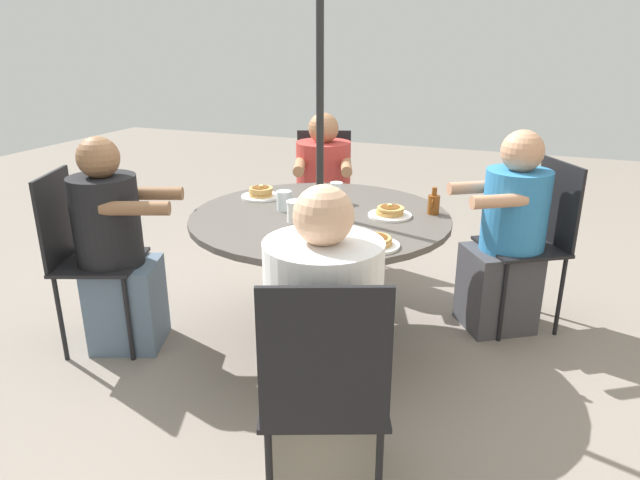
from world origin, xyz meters
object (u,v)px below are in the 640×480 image
at_px(diner_south, 507,241).
at_px(drinking_glass_b, 336,192).
at_px(patio_chair_north, 82,249).
at_px(patio_chair_south, 536,234).
at_px(patio_table, 320,234).
at_px(drinking_glass_a, 284,201).
at_px(syrup_bottle, 434,204).
at_px(diner_west, 323,202).
at_px(diner_north, 116,254).
at_px(patio_chair_east, 324,389).
at_px(pancake_plate_c, 374,242).
at_px(pancake_plate_a, 390,213).
at_px(patio_chair_west, 324,189).
at_px(pancake_plate_b, 261,193).
at_px(diner_east, 323,365).
at_px(coffee_cup, 296,211).

distance_m(diner_south, drinking_glass_b, 0.99).
height_order(patio_chair_north, patio_chair_south, same).
relative_size(patio_table, drinking_glass_a, 12.81).
bearing_deg(syrup_bottle, patio_table, -67.50).
relative_size(patio_chair_south, diner_west, 0.86).
distance_m(diner_north, patio_chair_east, 1.64).
bearing_deg(patio_chair_north, diner_west, 130.16).
height_order(diner_north, diner_south, diner_north).
bearing_deg(pancake_plate_c, pancake_plate_a, -173.86).
xyz_separation_m(diner_south, patio_chair_west, (-0.58, -1.31, 0.03)).
bearing_deg(diner_west, patio_chair_north, 41.14).
height_order(patio_table, pancake_plate_b, pancake_plate_b).
height_order(patio_chair_west, syrup_bottle, patio_chair_west).
height_order(patio_table, diner_south, diner_south).
xyz_separation_m(patio_table, diner_west, (-0.99, -0.36, -0.13)).
distance_m(diner_east, pancake_plate_b, 1.43).
distance_m(patio_chair_east, drinking_glass_a, 1.34).
bearing_deg(drinking_glass_a, pancake_plate_b, -127.24).
bearing_deg(pancake_plate_b, patio_chair_north, -49.79).
bearing_deg(diner_west, drinking_glass_b, 95.81).
bearing_deg(patio_chair_north, patio_chair_west, 134.51).
xyz_separation_m(diner_east, pancake_plate_a, (-1.08, -0.06, 0.23)).
xyz_separation_m(patio_table, drinking_glass_a, (-0.00, -0.20, 0.16)).
distance_m(patio_chair_east, pancake_plate_a, 1.26).
height_order(patio_chair_west, drinking_glass_b, patio_chair_west).
xyz_separation_m(patio_table, syrup_bottle, (-0.22, 0.53, 0.16)).
height_order(patio_chair_south, pancake_plate_a, patio_chair_south).
height_order(patio_table, patio_chair_south, patio_chair_south).
bearing_deg(syrup_bottle, patio_chair_west, -134.55).
bearing_deg(diner_north, diner_east, 45.46).
xyz_separation_m(patio_chair_west, syrup_bottle, (0.94, 0.95, 0.24)).
bearing_deg(drinking_glass_a, patio_chair_south, 118.38).
bearing_deg(patio_chair_west, patio_chair_east, 90.91).
height_order(patio_chair_south, drinking_glass_a, patio_chair_south).
height_order(diner_south, patio_chair_west, diner_south).
relative_size(patio_table, patio_chair_west, 1.38).
distance_m(diner_west, pancake_plate_a, 1.16).
relative_size(patio_chair_west, syrup_bottle, 6.95).
relative_size(syrup_bottle, coffee_cup, 1.32).
bearing_deg(drinking_glass_a, diner_south, 117.74).
relative_size(patio_chair_north, pancake_plate_b, 4.38).
bearing_deg(pancake_plate_a, patio_table, -74.10).
bearing_deg(coffee_cup, drinking_glass_a, -139.42).
bearing_deg(patio_chair_south, drinking_glass_a, 85.45).
height_order(diner_north, drinking_glass_a, diner_north).
bearing_deg(diner_east, drinking_glass_a, 99.13).
relative_size(patio_chair_east, patio_chair_south, 1.00).
bearing_deg(diner_west, patio_table, 90.00).
xyz_separation_m(patio_chair_south, diner_west, (-0.32, -1.40, -0.05)).
relative_size(diner_south, patio_chair_west, 1.19).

